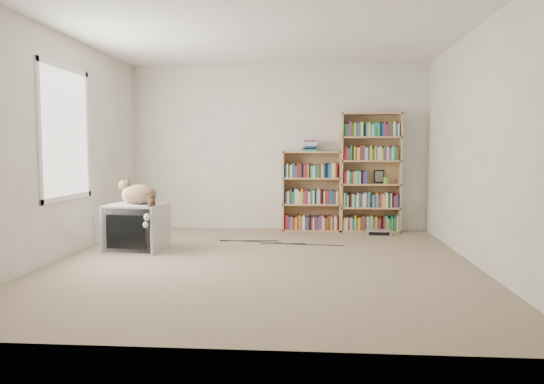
# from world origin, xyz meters

# --- Properties ---
(floor) EXTENTS (4.50, 5.00, 0.01)m
(floor) POSITION_xyz_m (0.00, 0.00, 0.00)
(floor) COLOR gray
(floor) RESTS_ON ground
(wall_back) EXTENTS (4.50, 0.02, 2.50)m
(wall_back) POSITION_xyz_m (0.00, 2.50, 1.25)
(wall_back) COLOR silver
(wall_back) RESTS_ON floor
(wall_front) EXTENTS (4.50, 0.02, 2.50)m
(wall_front) POSITION_xyz_m (0.00, -2.50, 1.25)
(wall_front) COLOR silver
(wall_front) RESTS_ON floor
(wall_left) EXTENTS (0.02, 5.00, 2.50)m
(wall_left) POSITION_xyz_m (-2.25, 0.00, 1.25)
(wall_left) COLOR silver
(wall_left) RESTS_ON floor
(wall_right) EXTENTS (0.02, 5.00, 2.50)m
(wall_right) POSITION_xyz_m (2.25, 0.00, 1.25)
(wall_right) COLOR silver
(wall_right) RESTS_ON floor
(ceiling) EXTENTS (4.50, 5.00, 0.02)m
(ceiling) POSITION_xyz_m (0.00, 0.00, 2.50)
(ceiling) COLOR white
(ceiling) RESTS_ON wall_back
(window) EXTENTS (0.02, 1.22, 1.52)m
(window) POSITION_xyz_m (-2.24, 0.20, 1.40)
(window) COLOR white
(window) RESTS_ON wall_left
(crt_tv) EXTENTS (0.69, 0.64, 0.56)m
(crt_tv) POSITION_xyz_m (-1.58, 0.59, 0.28)
(crt_tv) COLOR #AEAEB1
(crt_tv) RESTS_ON floor
(cat) EXTENTS (0.61, 0.62, 0.53)m
(cat) POSITION_xyz_m (-1.51, 0.55, 0.65)
(cat) COLOR #342115
(cat) RESTS_ON crt_tv
(bookcase_tall) EXTENTS (0.88, 0.30, 1.75)m
(bookcase_tall) POSITION_xyz_m (1.39, 2.36, 0.84)
(bookcase_tall) COLOR #A77E53
(bookcase_tall) RESTS_ON floor
(bookcase_short) EXTENTS (0.87, 0.30, 1.19)m
(bookcase_short) POSITION_xyz_m (0.52, 2.36, 0.54)
(bookcase_short) COLOR #A77E53
(bookcase_short) RESTS_ON floor
(book_stack) EXTENTS (0.20, 0.25, 0.16)m
(book_stack) POSITION_xyz_m (0.50, 2.36, 1.27)
(book_stack) COLOR red
(book_stack) RESTS_ON bookcase_short
(green_mug) EXTENTS (0.09, 0.09, 0.09)m
(green_mug) POSITION_xyz_m (1.62, 2.34, 0.76)
(green_mug) COLOR #55BB35
(green_mug) RESTS_ON bookcase_tall
(framed_print) EXTENTS (0.15, 0.05, 0.20)m
(framed_print) POSITION_xyz_m (1.53, 2.44, 0.81)
(framed_print) COLOR black
(framed_print) RESTS_ON bookcase_tall
(dvd_player) EXTENTS (0.34, 0.24, 0.08)m
(dvd_player) POSITION_xyz_m (1.47, 1.97, 0.04)
(dvd_player) COLOR silver
(dvd_player) RESTS_ON floor
(wall_outlet) EXTENTS (0.01, 0.08, 0.13)m
(wall_outlet) POSITION_xyz_m (-2.24, 0.94, 0.32)
(wall_outlet) COLOR silver
(wall_outlet) RESTS_ON wall_left
(floor_cables) EXTENTS (1.20, 0.70, 0.01)m
(floor_cables) POSITION_xyz_m (-0.03, 1.25, 0.00)
(floor_cables) COLOR black
(floor_cables) RESTS_ON floor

